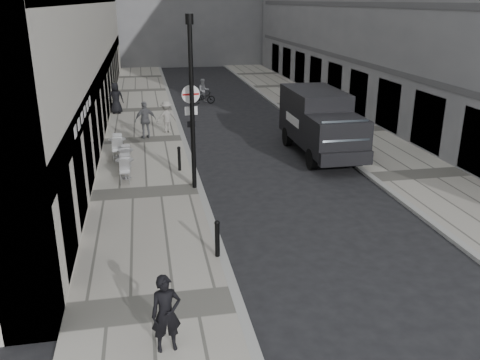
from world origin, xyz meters
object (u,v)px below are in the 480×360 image
(sign_post, at_px, (192,120))
(cyclist, at_px, (204,94))
(panel_van, at_px, (320,120))
(lamppost, at_px, (192,96))
(walking_man, at_px, (166,314))

(sign_post, bearing_deg, cyclist, 75.72)
(sign_post, distance_m, cyclist, 16.75)
(sign_post, relative_size, panel_van, 0.64)
(lamppost, bearing_deg, cyclist, 81.88)
(lamppost, xyz_separation_m, cyclist, (2.41, 16.85, -2.94))
(lamppost, xyz_separation_m, panel_van, (6.20, 3.70, -1.99))
(panel_van, bearing_deg, walking_man, -120.49)
(sign_post, height_order, cyclist, sign_post)
(sign_post, bearing_deg, panel_van, 22.09)
(sign_post, xyz_separation_m, lamppost, (0.00, -0.40, 0.99))
(walking_man, bearing_deg, lamppost, 73.56)
(walking_man, relative_size, sign_post, 0.42)
(walking_man, height_order, lamppost, lamppost)
(lamppost, bearing_deg, sign_post, 90.00)
(lamppost, distance_m, panel_van, 7.49)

